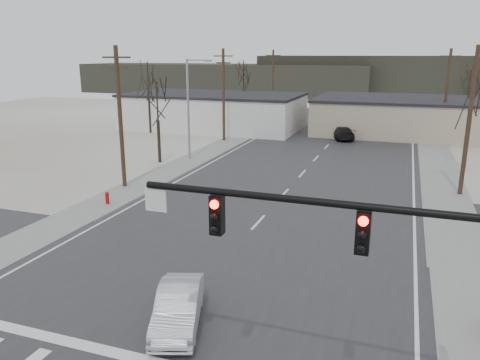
% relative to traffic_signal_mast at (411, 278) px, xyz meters
% --- Properties ---
extents(ground, '(140.00, 140.00, 0.00)m').
position_rel_traffic_signal_mast_xyz_m(ground, '(-7.89, 6.20, -4.67)').
color(ground, silver).
rests_on(ground, ground).
extents(main_road, '(18.00, 110.00, 0.05)m').
position_rel_traffic_signal_mast_xyz_m(main_road, '(-7.89, 21.20, -4.65)').
color(main_road, '#28292B').
rests_on(main_road, ground).
extents(cross_road, '(90.00, 10.00, 0.04)m').
position_rel_traffic_signal_mast_xyz_m(cross_road, '(-7.89, 6.20, -4.65)').
color(cross_road, '#28292B').
rests_on(cross_road, ground).
extents(sidewalk_left, '(3.00, 90.00, 0.06)m').
position_rel_traffic_signal_mast_xyz_m(sidewalk_left, '(-18.49, 26.20, -4.64)').
color(sidewalk_left, gray).
rests_on(sidewalk_left, ground).
extents(sidewalk_right, '(3.00, 90.00, 0.06)m').
position_rel_traffic_signal_mast_xyz_m(sidewalk_right, '(2.71, 26.20, -4.64)').
color(sidewalk_right, gray).
rests_on(sidewalk_right, ground).
extents(traffic_signal_mast, '(8.95, 0.43, 7.20)m').
position_rel_traffic_signal_mast_xyz_m(traffic_signal_mast, '(0.00, 0.00, 0.00)').
color(traffic_signal_mast, black).
rests_on(traffic_signal_mast, ground).
extents(fire_hydrant, '(0.24, 0.24, 0.87)m').
position_rel_traffic_signal_mast_xyz_m(fire_hydrant, '(-18.09, 14.20, -4.22)').
color(fire_hydrant, '#A50C0C').
rests_on(fire_hydrant, ground).
extents(building_left_far, '(22.30, 12.30, 4.50)m').
position_rel_traffic_signal_mast_xyz_m(building_left_far, '(-23.89, 46.20, -2.42)').
color(building_left_far, silver).
rests_on(building_left_far, ground).
extents(building_right_far, '(26.30, 14.30, 4.30)m').
position_rel_traffic_signal_mast_xyz_m(building_right_far, '(2.11, 50.20, -2.52)').
color(building_right_far, tan).
rests_on(building_right_far, ground).
extents(upole_left_b, '(2.20, 0.30, 10.00)m').
position_rel_traffic_signal_mast_xyz_m(upole_left_b, '(-19.39, 18.20, 0.55)').
color(upole_left_b, '#44311F').
rests_on(upole_left_b, ground).
extents(upole_left_c, '(2.20, 0.30, 10.00)m').
position_rel_traffic_signal_mast_xyz_m(upole_left_c, '(-19.39, 38.20, 0.55)').
color(upole_left_c, '#44311F').
rests_on(upole_left_c, ground).
extents(upole_left_d, '(2.20, 0.30, 10.00)m').
position_rel_traffic_signal_mast_xyz_m(upole_left_d, '(-19.39, 58.20, 0.55)').
color(upole_left_d, '#44311F').
rests_on(upole_left_d, ground).
extents(upole_right_a, '(2.20, 0.30, 10.00)m').
position_rel_traffic_signal_mast_xyz_m(upole_right_a, '(3.61, 24.20, 0.55)').
color(upole_right_a, '#44311F').
rests_on(upole_right_a, ground).
extents(upole_right_b, '(2.20, 0.30, 10.00)m').
position_rel_traffic_signal_mast_xyz_m(upole_right_b, '(3.61, 46.20, 0.55)').
color(upole_right_b, '#44311F').
rests_on(upole_right_b, ground).
extents(streetlight_main, '(2.40, 0.25, 9.00)m').
position_rel_traffic_signal_mast_xyz_m(streetlight_main, '(-18.69, 28.20, 0.41)').
color(streetlight_main, gray).
rests_on(streetlight_main, ground).
extents(tree_left_near, '(3.30, 3.30, 7.35)m').
position_rel_traffic_signal_mast_xyz_m(tree_left_near, '(-20.89, 26.20, 0.55)').
color(tree_left_near, '#2C221B').
rests_on(tree_left_near, ground).
extents(tree_right_mid, '(3.74, 3.74, 8.33)m').
position_rel_traffic_signal_mast_xyz_m(tree_right_mid, '(4.61, 32.20, 1.26)').
color(tree_right_mid, '#2C221B').
rests_on(tree_right_mid, ground).
extents(tree_left_far, '(3.96, 3.96, 8.82)m').
position_rel_traffic_signal_mast_xyz_m(tree_left_far, '(-21.89, 52.20, 1.61)').
color(tree_left_far, '#2C221B').
rests_on(tree_left_far, ground).
extents(tree_right_far, '(3.52, 3.52, 7.84)m').
position_rel_traffic_signal_mast_xyz_m(tree_right_far, '(7.11, 58.20, 0.91)').
color(tree_right_far, '#2C221B').
rests_on(tree_right_far, ground).
extents(tree_left_mid, '(3.96, 3.96, 8.82)m').
position_rel_traffic_signal_mast_xyz_m(tree_left_mid, '(-29.89, 40.20, 1.61)').
color(tree_left_mid, '#2C221B').
rests_on(tree_left_mid, ground).
extents(hill_left, '(70.00, 18.00, 7.00)m').
position_rel_traffic_signal_mast_xyz_m(hill_left, '(-42.89, 98.20, -1.17)').
color(hill_left, '#333026').
rests_on(hill_left, ground).
extents(hill_center, '(80.00, 18.00, 9.00)m').
position_rel_traffic_signal_mast_xyz_m(hill_center, '(7.11, 102.20, -0.17)').
color(hill_center, '#333026').
rests_on(hill_center, ground).
extents(sedan_crossing, '(2.77, 4.49, 1.40)m').
position_rel_traffic_signal_mast_xyz_m(sedan_crossing, '(-7.46, 3.20, -3.93)').
color(sedan_crossing, '#B2B6BD').
rests_on(sedan_crossing, main_road).
extents(car_far_a, '(3.69, 5.37, 1.44)m').
position_rel_traffic_signal_mast_xyz_m(car_far_a, '(-7.02, 43.42, -3.91)').
color(car_far_a, black).
rests_on(car_far_a, main_road).
extents(car_far_b, '(2.43, 4.12, 1.31)m').
position_rel_traffic_signal_mast_xyz_m(car_far_b, '(-9.37, 65.63, -3.97)').
color(car_far_b, black).
rests_on(car_far_b, main_road).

